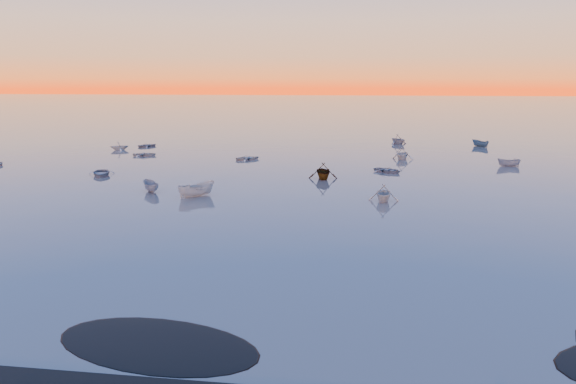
# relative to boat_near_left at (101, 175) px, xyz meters

# --- Properties ---
(ground) EXTENTS (600.00, 600.00, 0.00)m
(ground) POSITION_rel_boat_near_left_xyz_m (26.28, 58.90, 0.00)
(ground) COLOR #695E58
(ground) RESTS_ON ground
(mud_lobes) EXTENTS (140.00, 6.00, 0.07)m
(mud_lobes) POSITION_rel_boat_near_left_xyz_m (26.28, -42.10, 0.01)
(mud_lobes) COLOR black
(mud_lobes) RESTS_ON ground
(moored_fleet) EXTENTS (124.00, 58.00, 1.20)m
(moored_fleet) POSITION_rel_boat_near_left_xyz_m (26.28, 11.90, 0.00)
(moored_fleet) COLOR #BABAB6
(moored_fleet) RESTS_ON ground
(boat_near_left) EXTENTS (4.52, 3.24, 1.04)m
(boat_near_left) POSITION_rel_boat_near_left_xyz_m (0.00, 0.00, 0.00)
(boat_near_left) COLOR slate
(boat_near_left) RESTS_ON ground
(boat_near_center) EXTENTS (4.01, 4.06, 1.39)m
(boat_near_center) POSITION_rel_boat_near_left_xyz_m (15.15, -10.35, 0.00)
(boat_near_center) COLOR #BABAB6
(boat_near_center) RESTS_ON ground
(boat_near_right) EXTENTS (3.66, 1.73, 1.27)m
(boat_near_right) POSITION_rel_boat_near_left_xyz_m (33.52, -9.91, 0.00)
(boat_near_right) COLOR #BABAB6
(boat_near_right) RESTS_ON ground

